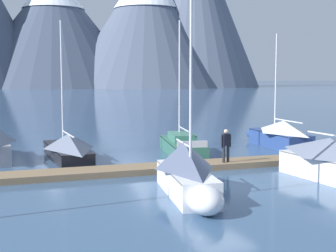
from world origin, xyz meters
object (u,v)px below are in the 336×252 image
Objects in this scene: sailboat_mid_dock_port at (67,146)px; sailboat_end_of_dock at (277,134)px; sailboat_mid_dock_starboard at (187,171)px; person_on_dock at (226,144)px; sailboat_far_berth at (181,144)px.

sailboat_end_of_dock is at bearing -1.08° from sailboat_mid_dock_port.
sailboat_mid_dock_port is 13.89m from sailboat_end_of_dock.
person_on_dock is (4.19, 4.53, 0.28)m from sailboat_mid_dock_starboard.
sailboat_end_of_dock is at bearing 42.09° from sailboat_mid_dock_starboard.
sailboat_end_of_dock is (7.03, 0.07, 0.31)m from sailboat_far_berth.
sailboat_mid_dock_starboard reaches higher than sailboat_far_berth.
sailboat_end_of_dock is 8.79m from person_on_dock.
sailboat_far_berth is 1.08× the size of sailboat_end_of_dock.
sailboat_mid_dock_starboard is at bearing -132.77° from person_on_dock.
sailboat_mid_dock_starboard is at bearing -112.12° from sailboat_far_berth.
sailboat_mid_dock_port reaches higher than person_on_dock.
person_on_dock is (0.15, -5.40, 0.74)m from sailboat_far_berth.
person_on_dock is (-6.87, -5.46, 0.43)m from sailboat_end_of_dock.
person_on_dock is at bearing 47.23° from sailboat_mid_dock_starboard.
sailboat_mid_dock_port is 9.07m from person_on_dock.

